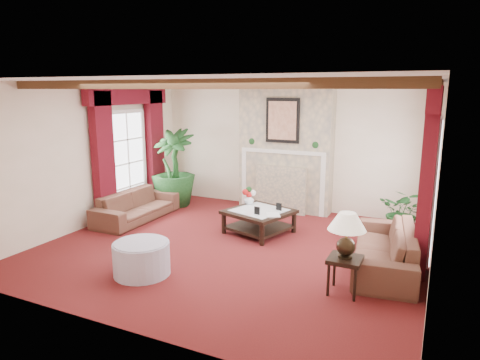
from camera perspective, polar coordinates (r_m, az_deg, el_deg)
The scene contains 23 objects.
floor at distance 7.21m, azimuth -0.98°, elevation -8.95°, with size 6.00×6.00×0.00m, color #450C12.
ceiling at distance 6.73m, azimuth -1.06°, elevation 13.05°, with size 6.00×6.00×0.00m, color white.
back_wall at distance 9.35m, azimuth 6.50°, elevation 4.39°, with size 6.00×0.02×2.70m, color beige.
left_wall at distance 8.59m, azimuth -19.29°, elevation 3.11°, with size 0.02×5.50×2.70m, color beige.
right_wall at distance 6.15m, azimuth 24.89°, elevation -0.62°, with size 0.02×5.50×2.70m, color beige.
ceiling_beams at distance 6.73m, azimuth -1.06°, elevation 12.54°, with size 6.00×3.00×0.12m, color #3A2612, non-canonical shape.
fireplace at distance 9.09m, azimuth 6.29°, elevation 12.71°, with size 2.00×0.52×2.70m, color tan, non-canonical shape.
french_door_left at distance 9.23m, azimuth -15.11°, elevation 8.82°, with size 0.10×1.10×2.16m, color white, non-canonical shape.
french_door_right at distance 7.04m, azimuth 25.34°, elevation 7.23°, with size 0.10×1.10×2.16m, color white, non-canonical shape.
curtains_left at distance 9.15m, azimuth -14.72°, elevation 11.45°, with size 0.20×2.40×2.55m, color #460914, non-canonical shape.
curtains_right at distance 7.03m, azimuth 24.74°, elevation 10.71°, with size 0.20×2.40×2.55m, color #460914, non-canonical shape.
sofa_left at distance 8.83m, azimuth -13.65°, elevation -2.75°, with size 0.57×1.95×0.76m, color #360E16.
sofa_right at distance 6.64m, azimuth 18.75°, elevation -7.66°, with size 0.88×2.17×0.83m, color #360E16.
potted_palm at distance 9.72m, azimuth -8.82°, elevation -0.59°, with size 0.97×1.73×0.96m, color black.
small_plant at distance 8.17m, azimuth 20.91°, elevation -4.70°, with size 0.94×1.01×0.68m, color black.
coffee_table at distance 7.84m, azimuth 2.55°, elevation -5.57°, with size 1.04×1.04×0.43m, color black, non-canonical shape.
side_table at distance 5.76m, azimuth 13.73°, elevation -12.24°, with size 0.41×0.41×0.49m, color black, non-canonical shape.
ottoman at distance 6.30m, azimuth -12.98°, elevation -10.18°, with size 0.80×0.80×0.46m, color #A39EB3.
table_lamp at distance 5.56m, azimuth 14.01°, elevation -7.09°, with size 0.48×0.48×0.61m, color black, non-canonical shape.
flower_vase at distance 8.16m, azimuth 1.20°, elevation -2.60°, with size 0.19×0.20×0.19m, color silver.
book at distance 7.42m, azimuth 3.61°, elevation -3.63°, with size 0.21×0.12×0.31m, color black.
photo_frame_a at distance 7.48m, azimuth 2.28°, elevation -4.13°, with size 0.11×0.02×0.15m, color black, non-canonical shape.
photo_frame_b at distance 7.76m, azimuth 5.20°, elevation -3.59°, with size 0.11×0.02×0.14m, color black, non-canonical shape.
Camera 1 is at (2.99, -6.03, 2.57)m, focal length 32.00 mm.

